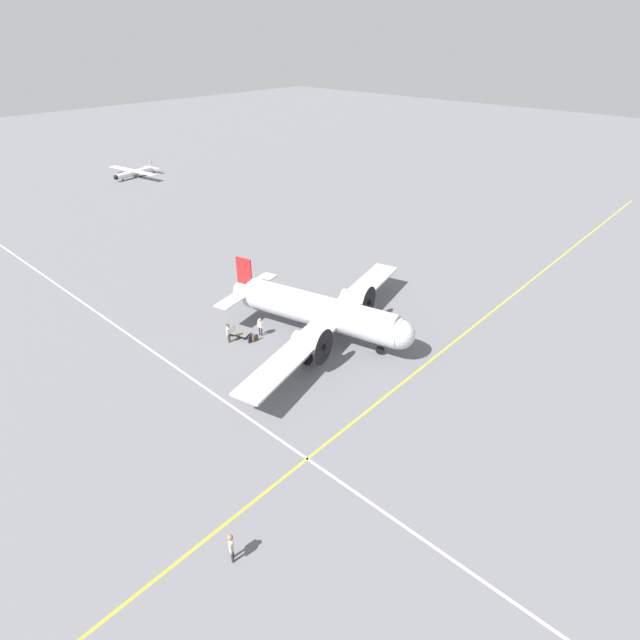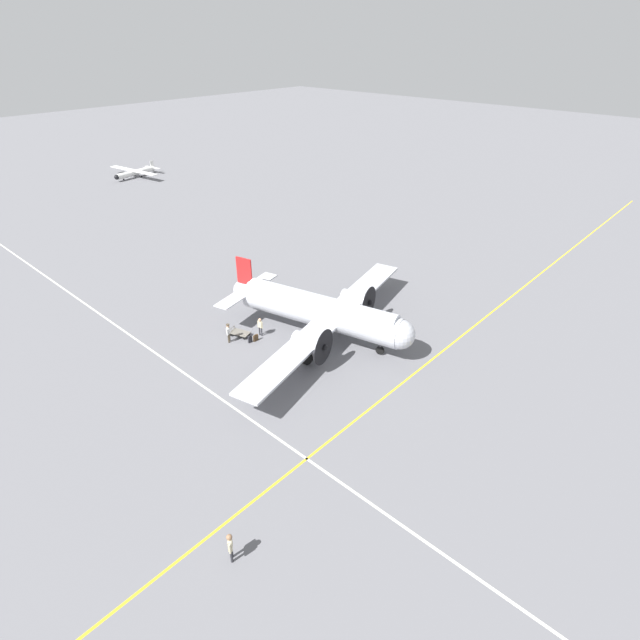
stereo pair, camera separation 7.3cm
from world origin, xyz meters
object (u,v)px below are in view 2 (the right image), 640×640
passenger_boarding (260,325)px  light_aircraft_distant (134,172)px  airliner_main (324,312)px  suitcase_upright_spare (250,339)px  baggage_cart (240,333)px  suitcase_near_door (256,338)px  crew_foreground (230,545)px  ramp_agent (228,331)px

passenger_boarding → light_aircraft_distant: size_ratio=0.15×
airliner_main → light_aircraft_distant: size_ratio=2.09×
suitcase_upright_spare → baggage_cart: bearing=-93.7°
passenger_boarding → suitcase_near_door: bearing=-75.3°
airliner_main → suitcase_upright_spare: (4.69, -3.99, -2.13)m
passenger_boarding → crew_foreground: bearing=-52.3°
airliner_main → passenger_boarding: 5.55m
crew_foreground → suitcase_upright_spare: bearing=-2.1°
baggage_cart → light_aircraft_distant: size_ratio=0.16×
crew_foreground → passenger_boarding: crew_foreground is taller
light_aircraft_distant → suitcase_upright_spare: bearing=60.4°
airliner_main → suitcase_upright_spare: size_ratio=35.57×
crew_foreground → passenger_boarding: 20.61m
baggage_cart → crew_foreground: bearing=-58.8°
suitcase_near_door → light_aircraft_distant: (-20.61, -55.41, 0.59)m
airliner_main → ramp_agent: (5.80, -5.32, -1.38)m
crew_foreground → passenger_boarding: bearing=-4.4°
passenger_boarding → light_aircraft_distant: light_aircraft_distant is taller
airliner_main → passenger_boarding: size_ratio=14.35×
crew_foreground → baggage_cart: (-13.45, -15.73, -0.85)m
light_aircraft_distant → airliner_main: bearing=65.8°
crew_foreground → suitcase_near_door: bearing=-3.4°
suitcase_near_door → suitcase_upright_spare: size_ratio=0.88×
crew_foreground → light_aircraft_distant: size_ratio=0.16×
suitcase_upright_spare → airliner_main: bearing=139.6°
airliner_main → crew_foreground: airliner_main is taller
suitcase_near_door → baggage_cart: (0.38, -1.60, -0.01)m
baggage_cart → ramp_agent: bearing=-102.4°
suitcase_upright_spare → light_aircraft_distant: bearing=-110.9°
airliner_main → baggage_cart: size_ratio=12.66×
crew_foreground → baggage_cart: 20.71m
passenger_boarding → suitcase_upright_spare: size_ratio=2.48×
suitcase_upright_spare → suitcase_near_door: bearing=162.1°
suitcase_near_door → suitcase_upright_spare: (0.48, -0.15, 0.04)m
passenger_boarding → baggage_cart: 1.91m
crew_foreground → suitcase_near_door: (-13.84, -14.12, -0.84)m
ramp_agent → light_aircraft_distant: bearing=-143.0°
suitcase_near_door → baggage_cart: suitcase_near_door is taller
suitcase_near_door → suitcase_upright_spare: bearing=-17.9°
airliner_main → suitcase_near_door: size_ratio=40.24×
baggage_cart → light_aircraft_distant: bearing=140.5°
suitcase_upright_spare → baggage_cart: suitcase_upright_spare is taller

